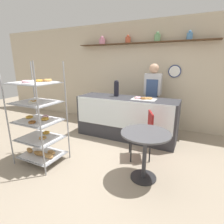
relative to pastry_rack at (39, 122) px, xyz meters
The scene contains 9 objects.
ground_plane 1.26m from the pastry_rack, 27.20° to the left, with size 14.00×14.00×0.00m, color gray.
back_wall 2.90m from the pastry_rack, 70.90° to the left, with size 10.00×0.30×2.70m.
display_counter 1.89m from the pastry_rack, 60.39° to the left, with size 2.23×0.68×0.93m.
pastry_rack is the anchor object (origin of this frame).
person_worker 2.63m from the pastry_rack, 59.01° to the left, with size 0.39×0.23×1.66m.
cafe_table 1.76m from the pastry_rack, 10.03° to the left, with size 0.70×0.70×0.73m.
cafe_chair 1.80m from the pastry_rack, 29.67° to the left, with size 0.50×0.50×0.86m.
coffee_carafe 1.86m from the pastry_rack, 69.64° to the left, with size 0.11×0.11×0.36m.
donut_tray_counter 2.07m from the pastry_rack, 50.83° to the left, with size 0.50×0.31×0.05m.
Camera 1 is at (1.35, -2.41, 1.66)m, focal length 28.00 mm.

